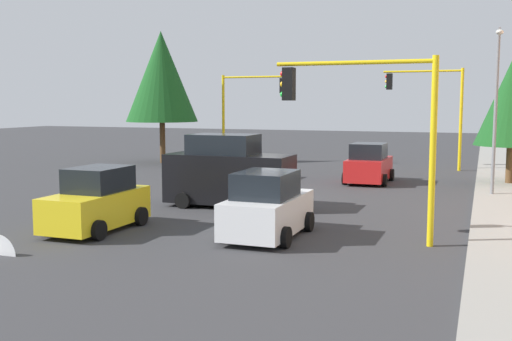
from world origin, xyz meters
The scene contains 11 objects.
ground_plane centered at (0.00, 0.00, 0.00)m, with size 120.00×120.00×0.00m, color #353538.
traffic_signal_far_left centered at (-14.00, 5.74, 4.19)m, with size 0.36×4.59×5.94m.
traffic_signal_near_left centered at (6.00, 5.63, 3.73)m, with size 0.36×4.59×5.25m.
traffic_signal_far_right centered at (-14.00, -5.71, 4.07)m, with size 0.36×4.59×5.76m.
street_lamp_curbside centered at (-3.61, 9.20, 4.35)m, with size 2.15×0.28×7.00m.
tree_opposite_side centered at (-12.00, -11.00, 5.63)m, with size 4.67×4.67×8.56m.
delivery_van_black centered at (2.00, -0.29, 1.28)m, with size 2.22×4.80×2.77m.
car_white centered at (6.48, 2.87, 0.90)m, with size 3.83×2.07×1.98m.
car_red centered at (-6.82, 3.50, 0.90)m, with size 3.76×2.11×1.98m.
car_orange centered at (-5.56, -3.13, 0.90)m, with size 4.17×1.97×1.98m.
car_yellow centered at (7.43, -2.45, 0.90)m, with size 3.76×1.99×1.98m.
Camera 1 is at (23.24, 8.80, 4.00)m, focal length 42.72 mm.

